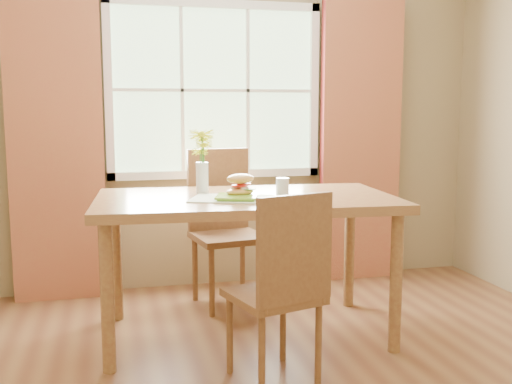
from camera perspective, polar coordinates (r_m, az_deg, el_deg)
The scene contains 12 objects.
room at distance 2.75m, azimuth 2.86°, elevation 7.60°, with size 4.24×3.84×2.74m.
window at distance 4.58m, azimuth -3.93°, elevation 9.62°, with size 1.62×0.06×1.32m.
curtain_left at distance 4.44m, azimuth -18.50°, elevation 4.11°, with size 0.65×0.08×2.20m, color maroon.
curtain_right at distance 4.83m, azimuth 9.92°, elevation 4.69°, with size 0.65×0.08×2.20m, color maroon.
dining_table at distance 3.56m, azimuth -0.97°, elevation -1.80°, with size 1.81×1.10×0.85m.
chair_near at distance 2.95m, azimuth 2.54°, elevation -8.46°, with size 0.50×0.50×0.97m.
chair_far at distance 4.22m, azimuth -3.17°, elevation -2.59°, with size 0.52×0.52×1.08m.
placemat at distance 3.43m, azimuth -2.38°, elevation -0.63°, with size 0.45×0.33×0.01m, color beige.
plate at distance 3.40m, azimuth -1.84°, elevation -0.56°, with size 0.23×0.23×0.01m, color #81C631.
croissant_sandwich at distance 3.45m, azimuth -1.51°, elevation 0.68°, with size 0.19×0.15×0.13m.
water_glass at distance 3.49m, azimuth 2.53°, elevation 0.37°, with size 0.08×0.08×0.11m.
flower_vase at distance 3.65m, azimuth -5.16°, elevation 3.69°, with size 0.16×0.16×0.39m.
Camera 1 is at (-0.79, -2.63, 1.37)m, focal length 42.00 mm.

